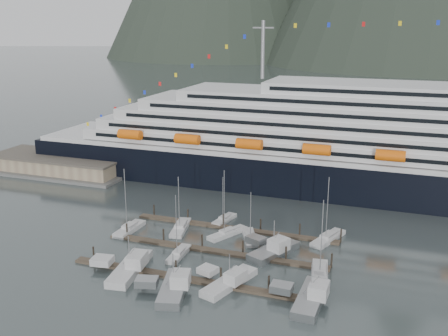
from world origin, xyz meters
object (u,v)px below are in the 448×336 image
at_px(sailboat_b, 179,254).
at_px(warehouse, 60,165).
at_px(sailboat_g, 328,239).
at_px(trawler_c, 229,281).
at_px(sailboat_a, 130,229).
at_px(trawler_e, 273,250).
at_px(sailboat_h, 320,273).
at_px(trawler_b, 173,287).
at_px(sailboat_f, 225,220).
at_px(sailboat_c, 250,238).
at_px(sailboat_d, 228,233).
at_px(cruise_ship, 404,153).
at_px(sailboat_e, 181,228).
at_px(trawler_d, 310,297).
at_px(trawler_a, 129,267).

bearing_deg(sailboat_b, warehouse, 52.19).
distance_m(sailboat_g, trawler_c, 29.60).
distance_m(sailboat_a, trawler_e, 33.83).
height_order(sailboat_b, sailboat_h, sailboat_h).
relative_size(sailboat_b, trawler_b, 1.04).
bearing_deg(trawler_e, sailboat_f, 72.28).
relative_size(sailboat_c, trawler_e, 0.89).
xyz_separation_m(sailboat_d, trawler_b, (-0.48, -27.33, 0.58)).
relative_size(sailboat_c, sailboat_g, 0.77).
height_order(warehouse, sailboat_d, sailboat_d).
bearing_deg(cruise_ship, sailboat_g, -109.85).
xyz_separation_m(cruise_ship, sailboat_c, (-29.94, -43.15, -11.63)).
relative_size(sailboat_e, sailboat_h, 0.85).
xyz_separation_m(sailboat_b, trawler_e, (17.81, 7.35, 0.59)).
bearing_deg(sailboat_c, trawler_b, 143.37).
xyz_separation_m(warehouse, sailboat_d, (66.74, -29.71, -1.82)).
bearing_deg(trawler_b, cruise_ship, -42.30).
relative_size(sailboat_a, sailboat_b, 1.13).
height_order(sailboat_b, trawler_c, sailboat_b).
bearing_deg(sailboat_g, trawler_d, -158.29).
xyz_separation_m(sailboat_a, sailboat_e, (10.62, 4.58, -0.02)).
bearing_deg(sailboat_f, sailboat_g, -86.79).
distance_m(sailboat_a, sailboat_h, 44.98).
bearing_deg(trawler_a, trawler_e, -62.97).
relative_size(sailboat_b, trawler_e, 1.05).
xyz_separation_m(sailboat_e, trawler_d, (33.90, -21.64, 0.55)).
xyz_separation_m(trawler_b, trawler_e, (12.55, 21.19, -0.00)).
height_order(warehouse, trawler_c, trawler_c).
distance_m(cruise_ship, trawler_c, 70.69).
xyz_separation_m(sailboat_g, sailboat_h, (1.13, -16.92, 0.02)).
xyz_separation_m(sailboat_b, sailboat_g, (27.31, 18.18, 0.03)).
bearing_deg(trawler_c, sailboat_c, 24.20).
height_order(sailboat_e, trawler_e, sailboat_e).
bearing_deg(sailboat_f, trawler_e, -121.61).
relative_size(sailboat_c, trawler_d, 0.87).
height_order(trawler_c, trawler_e, trawler_e).
bearing_deg(trawler_c, cruise_ship, -5.85).
bearing_deg(trawler_d, trawler_c, 87.29).
bearing_deg(trawler_e, sailboat_b, 136.36).
relative_size(trawler_a, trawler_d, 1.13).
relative_size(warehouse, trawler_d, 3.45).
bearing_deg(sailboat_g, sailboat_e, 118.73).
bearing_deg(sailboat_c, trawler_e, -154.35).
bearing_deg(trawler_d, sailboat_c, 39.15).
relative_size(warehouse, trawler_c, 3.37).
height_order(sailboat_b, sailboat_c, sailboat_b).
bearing_deg(sailboat_c, sailboat_e, 66.63).
relative_size(sailboat_c, sailboat_d, 0.74).
distance_m(sailboat_g, trawler_d, 27.17).
relative_size(cruise_ship, sailboat_f, 18.07).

